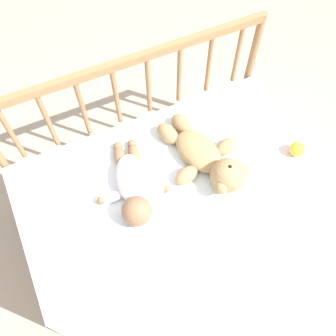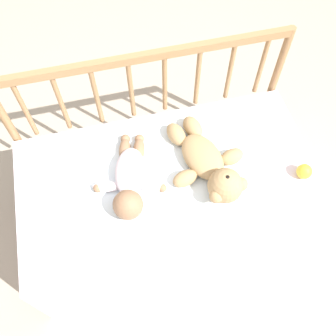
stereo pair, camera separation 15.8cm
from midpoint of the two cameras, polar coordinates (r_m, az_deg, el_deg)
The scene contains 7 objects.
ground_plane at distance 2.01m, azimuth 2.34°, elevation -7.64°, with size 12.00×12.00×0.00m, color tan.
crib_mattress at distance 1.81m, azimuth 2.58°, elevation -4.98°, with size 1.30×0.71×0.43m.
crib_rail at distance 1.72m, azimuth -0.37°, elevation 11.29°, with size 1.30×0.04×0.79m.
blanket at distance 1.64m, azimuth 2.82°, elevation -0.32°, with size 0.87×0.57×0.01m.
teddy_bear at distance 1.61m, azimuth 9.07°, elevation 0.28°, with size 0.35×0.48×0.15m.
baby at distance 1.56m, azimuth -3.00°, elevation -2.05°, with size 0.32×0.43×0.12m.
toy_ball at distance 1.73m, azimuth 22.54°, elevation -0.70°, with size 0.07×0.07×0.07m.
Camera 2 is at (-0.20, -0.77, 1.85)m, focal length 40.00 mm.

